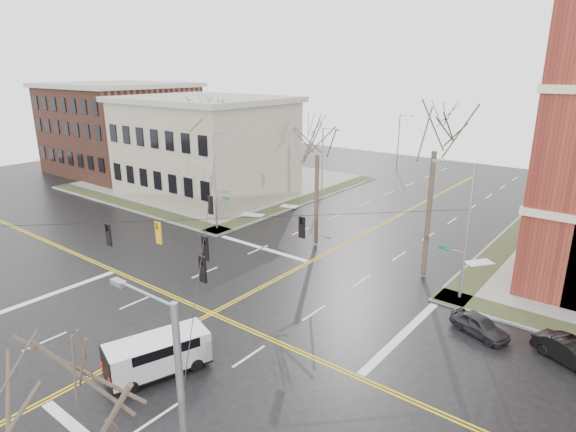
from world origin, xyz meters
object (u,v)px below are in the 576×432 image
Objects in this scene: signal_pole_nw at (216,179)px; streetlight_north_b at (399,139)px; signal_pole_ne at (465,228)px; tree_nw_far at (209,124)px; cargo_van at (162,351)px; streetlight_north_a at (323,159)px; parked_car_a at (480,325)px; tree_ne at (435,142)px; parked_car_b at (572,353)px; tree_nw_near at (317,149)px.

streetlight_north_b is (0.67, 36.50, -0.48)m from signal_pole_nw.
signal_pole_ne is 26.76m from tree_nw_far.
cargo_van is 27.67m from tree_nw_far.
streetlight_north_a is 32.02m from parked_car_a.
parked_car_a is at bearing -44.52° from tree_ne.
tree_nw_far reaches higher than cargo_van.
streetlight_north_a is (0.67, 16.50, -0.48)m from signal_pole_nw.
streetlight_north_b is 0.59× the size of tree_ne.
parked_car_a is (24.56, -40.18, -3.88)m from streetlight_north_b.
parked_car_b is 15.04m from tree_ne.
tree_ne reaches higher than tree_nw_near.
signal_pole_ne is 6.26m from parked_car_a.
tree_nw_far is (-17.40, 19.86, 8.27)m from cargo_van.
parked_car_a is at bearing -21.37° from tree_nw_near.
streetlight_north_a is at bearing -90.00° from streetlight_north_b.
streetlight_north_a is at bearing 130.25° from cargo_van.
parked_car_a is 4.66m from parked_car_b.
streetlight_north_b is 2.30× the size of parked_car_a.
signal_pole_nw is 2.59× the size of parked_car_a.
parked_car_b is (16.09, 13.45, -0.50)m from cargo_van.
signal_pole_ne reaches higher than parked_car_b.
signal_pole_nw is 22.32m from cargo_van.
signal_pole_ne is 1.12× the size of streetlight_north_b.
tree_ne reaches higher than streetlight_north_b.
parked_car_a is 30.82m from tree_nw_far.
streetlight_north_a and streetlight_north_b have the same top height.
tree_nw_far reaches higher than signal_pole_ne.
signal_pole_nw is at bearing -174.11° from tree_ne.
tree_ne reaches higher than signal_pole_ne.
tree_nw_near is at bearing 177.23° from tree_ne.
streetlight_north_a is (-21.97, 16.50, -0.48)m from signal_pole_ne.
tree_nw_near is (13.06, -0.24, -1.08)m from tree_nw_far.
parked_car_b is at bearing 58.82° from cargo_van.
tree_nw_far is at bearing 150.14° from cargo_van.
signal_pole_nw is at bearing 107.63° from parked_car_b.
streetlight_north_a is at bearing 122.11° from tree_nw_near.
tree_nw_far is (-33.49, 6.41, 8.77)m from parked_car_b.
streetlight_north_b is at bearing 60.67° from parked_car_b.
signal_pole_ne is at bearing -32.12° from tree_ne.
cargo_van is (13.80, -17.13, -3.81)m from signal_pole_nw.
tree_nw_near reaches higher than streetlight_north_a.
signal_pole_nw is at bearing -91.05° from streetlight_north_b.
streetlight_north_a is at bearing 71.83° from parked_car_a.
streetlight_north_a is at bearing 80.02° from parked_car_b.
tree_ne is (19.45, 2.01, 4.90)m from signal_pole_nw.
parked_car_a is (24.56, -20.18, -3.88)m from streetlight_north_a.
signal_pole_ne is 0.66× the size of tree_ne.
parked_car_a is (25.23, -3.68, -4.36)m from signal_pole_nw.
parked_car_b is at bearing -7.01° from signal_pole_nw.
signal_pole_nw is 16.52m from streetlight_north_a.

